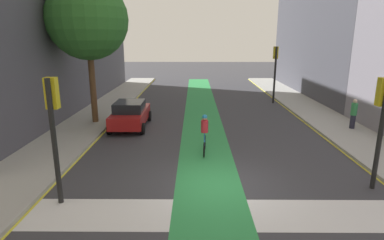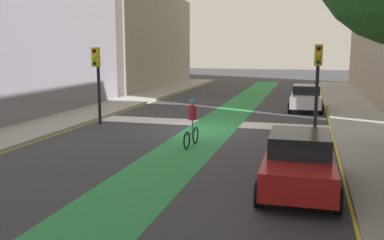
{
  "view_description": "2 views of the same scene",
  "coord_description": "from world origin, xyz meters",
  "px_view_note": "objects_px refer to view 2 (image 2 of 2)",
  "views": [
    {
      "loc": [
        -0.91,
        -10.49,
        5.14
      ],
      "look_at": [
        -1.04,
        5.98,
        0.86
      ],
      "focal_mm": 29.64,
      "sensor_mm": 36.0,
      "label": 1
    },
    {
      "loc": [
        -4.83,
        19.0,
        3.84
      ],
      "look_at": [
        -1.03,
        5.26,
        1.41
      ],
      "focal_mm": 39.55,
      "sensor_mm": 36.0,
      "label": 2
    }
  ],
  "objects_px": {
    "traffic_signal_near_left": "(318,71)",
    "cyclist_in_lane": "(192,122)",
    "car_white_left_near": "(306,98)",
    "traffic_signal_near_right": "(97,71)",
    "car_red_left_far": "(299,162)"
  },
  "relations": [
    {
      "from": "traffic_signal_near_left",
      "to": "car_red_left_far",
      "type": "xyz_separation_m",
      "value": [
        0.53,
        8.73,
        -2.01
      ]
    },
    {
      "from": "car_red_left_far",
      "to": "cyclist_in_lane",
      "type": "height_order",
      "value": "cyclist_in_lane"
    },
    {
      "from": "traffic_signal_near_left",
      "to": "cyclist_in_lane",
      "type": "xyz_separation_m",
      "value": [
        4.75,
        4.36,
        -1.84
      ]
    },
    {
      "from": "traffic_signal_near_right",
      "to": "car_white_left_near",
      "type": "bearing_deg",
      "value": -141.85
    },
    {
      "from": "car_white_left_near",
      "to": "cyclist_in_lane",
      "type": "xyz_separation_m",
      "value": [
        4.27,
        11.2,
        0.17
      ]
    },
    {
      "from": "car_red_left_far",
      "to": "cyclist_in_lane",
      "type": "xyz_separation_m",
      "value": [
        4.22,
        -4.37,
        0.17
      ]
    },
    {
      "from": "car_white_left_near",
      "to": "car_red_left_far",
      "type": "bearing_deg",
      "value": 89.83
    },
    {
      "from": "traffic_signal_near_left",
      "to": "car_red_left_far",
      "type": "bearing_deg",
      "value": 86.53
    },
    {
      "from": "car_red_left_far",
      "to": "traffic_signal_near_left",
      "type": "bearing_deg",
      "value": -93.47
    },
    {
      "from": "traffic_signal_near_right",
      "to": "car_red_left_far",
      "type": "xyz_separation_m",
      "value": [
        -10.04,
        7.65,
        -1.93
      ]
    },
    {
      "from": "car_white_left_near",
      "to": "car_red_left_far",
      "type": "xyz_separation_m",
      "value": [
        0.05,
        15.57,
        0.0
      ]
    },
    {
      "from": "car_red_left_far",
      "to": "cyclist_in_lane",
      "type": "distance_m",
      "value": 6.08
    },
    {
      "from": "traffic_signal_near_left",
      "to": "car_red_left_far",
      "type": "distance_m",
      "value": 8.98
    },
    {
      "from": "traffic_signal_near_right",
      "to": "car_red_left_far",
      "type": "relative_size",
      "value": 0.92
    },
    {
      "from": "traffic_signal_near_left",
      "to": "car_white_left_near",
      "type": "height_order",
      "value": "traffic_signal_near_left"
    }
  ]
}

